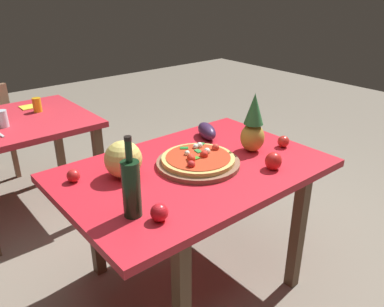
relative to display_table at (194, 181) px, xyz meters
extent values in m
plane|color=gray|center=(0.00, 0.00, -0.65)|extent=(10.00, 10.00, 0.00)
cube|color=brown|center=(-0.40, -0.40, -0.30)|extent=(0.06, 0.06, 0.69)
cube|color=brown|center=(0.40, -0.40, -0.30)|extent=(0.06, 0.06, 0.69)
cube|color=brown|center=(-0.40, 0.40, -0.30)|extent=(0.06, 0.06, 0.69)
cube|color=brown|center=(0.40, 0.40, -0.30)|extent=(0.06, 0.06, 0.69)
cube|color=red|center=(0.00, 0.00, 0.06)|extent=(1.37, 0.91, 0.04)
cube|color=brown|center=(-0.07, 0.96, -0.30)|extent=(0.06, 0.06, 0.69)
cube|color=brown|center=(-0.07, 1.74, -0.30)|extent=(0.06, 0.06, 0.69)
cube|color=red|center=(-0.46, 1.35, 0.06)|extent=(0.93, 0.88, 0.04)
cube|color=brown|center=(-0.39, 1.99, -0.45)|extent=(0.04, 0.04, 0.41)
cylinder|color=brown|center=(0.03, 0.00, 0.09)|extent=(0.44, 0.44, 0.02)
cylinder|color=#D8B15E|center=(0.03, 0.00, 0.12)|extent=(0.38, 0.38, 0.02)
cylinder|color=red|center=(0.03, 0.00, 0.13)|extent=(0.34, 0.34, 0.00)
sphere|color=red|center=(0.05, -0.02, 0.14)|extent=(0.04, 0.04, 0.04)
sphere|color=red|center=(-0.07, -0.07, 0.14)|extent=(0.04, 0.04, 0.04)
sphere|color=red|center=(-0.03, -0.02, 0.14)|extent=(0.04, 0.04, 0.04)
sphere|color=red|center=(-0.02, 0.00, 0.14)|extent=(0.04, 0.04, 0.04)
sphere|color=red|center=(0.16, 0.01, 0.14)|extent=(0.04, 0.04, 0.04)
cube|color=#398524|center=(0.00, -0.01, 0.14)|extent=(0.05, 0.03, 0.00)
cube|color=#2B8339|center=(0.14, 0.11, 0.14)|extent=(0.05, 0.04, 0.00)
cube|color=#2F8339|center=(0.07, 0.05, 0.14)|extent=(0.03, 0.05, 0.00)
cube|color=#217D2D|center=(0.04, 0.13, 0.14)|extent=(0.05, 0.05, 0.00)
sphere|color=white|center=(0.12, 0.09, 0.14)|extent=(0.03, 0.03, 0.03)
sphere|color=white|center=(0.09, 0.09, 0.14)|extent=(0.03, 0.03, 0.03)
sphere|color=white|center=(0.10, 0.01, 0.14)|extent=(0.03, 0.03, 0.03)
sphere|color=white|center=(0.00, 0.05, 0.14)|extent=(0.03, 0.03, 0.03)
cylinder|color=#16311A|center=(-0.48, -0.18, 0.20)|extent=(0.08, 0.08, 0.24)
cylinder|color=#16311A|center=(-0.48, -0.18, 0.37)|extent=(0.03, 0.03, 0.09)
cylinder|color=black|center=(-0.48, -0.18, 0.42)|extent=(0.03, 0.03, 0.02)
ellipsoid|color=gold|center=(0.39, -0.05, 0.16)|extent=(0.13, 0.13, 0.16)
cone|color=#2B7038|center=(0.39, -0.05, 0.33)|extent=(0.11, 0.11, 0.17)
sphere|color=#E3CF66|center=(-0.33, 0.14, 0.17)|extent=(0.18, 0.18, 0.18)
ellipsoid|color=red|center=(0.30, -0.28, 0.12)|extent=(0.09, 0.09, 0.09)
ellipsoid|color=#3D254B|center=(0.32, 0.26, 0.13)|extent=(0.16, 0.22, 0.09)
sphere|color=red|center=(-0.42, -0.29, 0.12)|extent=(0.07, 0.07, 0.07)
sphere|color=red|center=(0.57, -0.13, 0.12)|extent=(0.07, 0.07, 0.07)
sphere|color=red|center=(-0.54, 0.24, 0.11)|extent=(0.06, 0.06, 0.06)
cylinder|color=gold|center=(-0.29, 1.44, 0.13)|extent=(0.06, 0.06, 0.10)
cylinder|color=silver|center=(-0.58, 1.26, 0.14)|extent=(0.07, 0.07, 0.11)
cube|color=yellow|center=(-0.30, 1.59, 0.08)|extent=(0.14, 0.12, 0.01)
camera|label=1|loc=(-1.15, -1.37, 0.96)|focal=36.01mm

